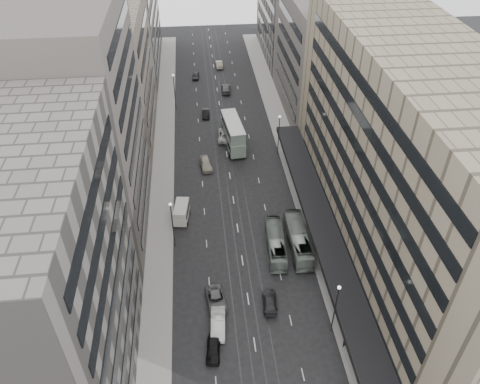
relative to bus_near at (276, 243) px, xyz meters
name	(u,v)px	position (x,y,z in m)	size (l,w,h in m)	color
ground	(249,305)	(-5.09, -9.58, -1.41)	(220.00, 220.00, 0.00)	black
sidewalk_right	(287,146)	(6.91, 27.92, -1.34)	(4.00, 125.00, 0.15)	gray
sidewalk_left	(164,153)	(-17.09, 27.92, -1.34)	(4.00, 125.00, 0.15)	gray
department_store	(408,167)	(16.37, -1.58, 13.54)	(19.20, 60.00, 30.00)	gray
building_right_mid	(323,57)	(16.41, 42.42, 10.59)	(15.00, 28.00, 24.00)	#524C47
building_right_far	(295,4)	(16.41, 72.42, 12.59)	(15.00, 32.00, 28.00)	#635F59
building_left_a	(35,290)	(-26.59, -17.58, 13.59)	(15.00, 28.00, 30.00)	#635F59
building_left_b	(78,128)	(-26.59, 9.42, 15.59)	(15.00, 26.00, 34.00)	#524C47
building_left_c	(107,76)	(-26.59, 36.42, 11.09)	(15.00, 28.00, 25.00)	#6D6254
building_left_d	(123,13)	(-26.59, 69.42, 12.59)	(15.00, 38.00, 28.00)	#635F59
lamp_right_near	(336,304)	(4.61, -14.58, 3.79)	(0.44, 0.44, 8.32)	#262628
lamp_right_far	(279,131)	(4.61, 25.42, 3.79)	(0.44, 0.44, 8.32)	#262628
lamp_left_near	(172,220)	(-14.79, 2.42, 3.79)	(0.44, 0.44, 8.32)	#262628
lamp_left_far	(174,88)	(-14.79, 45.42, 3.79)	(0.44, 0.44, 8.32)	#262628
bus_near	(276,243)	(0.00, 0.00, 0.00)	(2.37, 10.13, 2.82)	gray
bus_far	(298,239)	(3.41, 0.36, 0.15)	(2.63, 11.23, 3.13)	gray
double_decker	(233,133)	(-3.59, 28.96, 1.62)	(4.07, 10.53, 5.62)	gray
panel_van	(182,212)	(-13.68, 8.35, 0.16)	(2.72, 4.75, 2.84)	beige
sedan_0	(213,349)	(-10.13, -16.17, -0.70)	(1.67, 4.15, 1.41)	black
sedan_1	(218,324)	(-9.34, -12.73, -0.58)	(1.76, 5.05, 1.66)	silver
sedan_2	(216,300)	(-9.35, -8.97, -0.70)	(2.36, 5.12, 1.42)	#5F5F61
sedan_3	(270,301)	(-2.39, -9.86, -0.75)	(1.86, 4.59, 1.33)	#252527
sedan_4	(206,164)	(-9.24, 22.36, -0.56)	(2.00, 4.98, 1.70)	gray
sedan_5	(206,113)	(-8.37, 41.67, -0.72)	(1.46, 4.19, 1.38)	black
sedan_6	(225,134)	(-4.87, 32.27, -0.57)	(2.80, 6.06, 1.68)	silver
sedan_7	(226,88)	(-3.07, 53.20, -0.63)	(2.19, 5.38, 1.56)	#545356
sedan_8	(196,76)	(-9.98, 61.29, -0.75)	(1.56, 3.88, 1.32)	#2A2A2D
sedan_9	(219,64)	(-3.70, 67.62, -0.64)	(1.63, 4.68, 1.54)	#A89C8B
pedestrian	(345,342)	(5.57, -17.02, -0.43)	(0.61, 0.40, 1.66)	black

